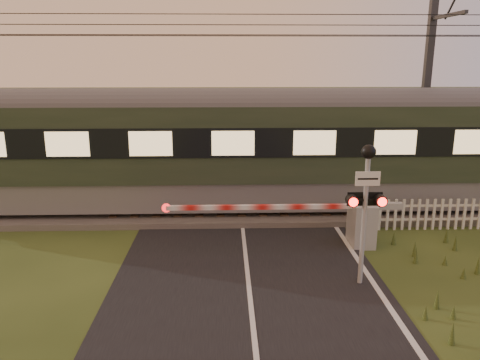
{
  "coord_description": "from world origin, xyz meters",
  "views": [
    {
      "loc": [
        -0.48,
        -8.05,
        4.77
      ],
      "look_at": [
        -0.13,
        3.2,
        1.89
      ],
      "focal_mm": 35.0,
      "sensor_mm": 36.0,
      "label": 1
    }
  ],
  "objects_px": {
    "boom_gate": "(352,222)",
    "picket_fence": "(426,214)",
    "catenary_mast": "(427,83)",
    "crossing_signal": "(366,190)"
  },
  "relations": [
    {
      "from": "boom_gate",
      "to": "picket_fence",
      "type": "relative_size",
      "value": 1.65
    },
    {
      "from": "boom_gate",
      "to": "catenary_mast",
      "type": "xyz_separation_m",
      "value": [
        3.87,
        5.18,
        3.36
      ]
    },
    {
      "from": "crossing_signal",
      "to": "catenary_mast",
      "type": "distance_m",
      "value": 8.78
    },
    {
      "from": "crossing_signal",
      "to": "picket_fence",
      "type": "height_order",
      "value": "crossing_signal"
    },
    {
      "from": "boom_gate",
      "to": "picket_fence",
      "type": "height_order",
      "value": "boom_gate"
    },
    {
      "from": "boom_gate",
      "to": "crossing_signal",
      "type": "bearing_deg",
      "value": -100.13
    },
    {
      "from": "crossing_signal",
      "to": "catenary_mast",
      "type": "height_order",
      "value": "catenary_mast"
    },
    {
      "from": "boom_gate",
      "to": "picket_fence",
      "type": "xyz_separation_m",
      "value": [
        2.44,
        1.06,
        -0.18
      ]
    },
    {
      "from": "crossing_signal",
      "to": "picket_fence",
      "type": "distance_m",
      "value": 4.67
    },
    {
      "from": "boom_gate",
      "to": "crossing_signal",
      "type": "height_order",
      "value": "crossing_signal"
    }
  ]
}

